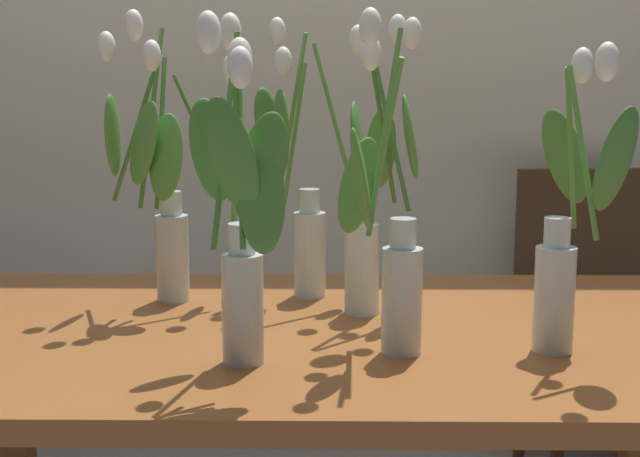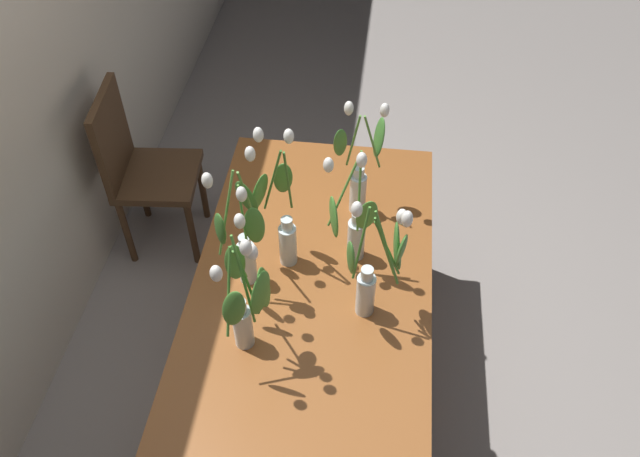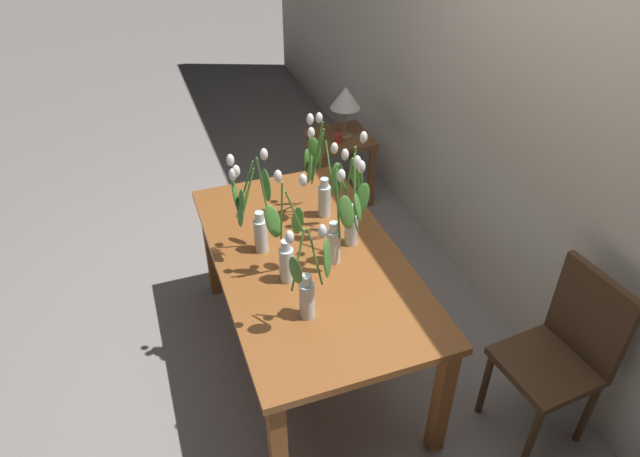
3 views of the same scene
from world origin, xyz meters
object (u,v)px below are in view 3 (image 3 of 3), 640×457
at_px(dining_chair, 563,349).
at_px(tulip_vase_1, 339,232).
at_px(dining_table, 309,270).
at_px(tulip_vase_5, 287,247).
at_px(side_table, 340,150).
at_px(tulip_vase_0, 352,207).
at_px(tulip_vase_2, 308,287).
at_px(table_lamp, 345,99).
at_px(tulip_vase_4, 321,179).
at_px(tulip_vase_3, 253,214).
at_px(pillar_candle, 338,138).

bearing_deg(dining_chair, tulip_vase_1, -129.14).
height_order(dining_table, dining_chair, dining_chair).
height_order(tulip_vase_5, side_table, tulip_vase_5).
bearing_deg(dining_table, tulip_vase_5, -52.24).
bearing_deg(dining_table, tulip_vase_0, 98.97).
xyz_separation_m(tulip_vase_2, table_lamp, (-1.89, 0.92, -0.07)).
distance_m(tulip_vase_5, table_lamp, 1.84).
bearing_deg(dining_table, tulip_vase_4, 150.59).
distance_m(dining_table, tulip_vase_1, 0.32).
bearing_deg(tulip_vase_2, tulip_vase_1, 139.85).
xyz_separation_m(tulip_vase_2, tulip_vase_4, (-0.72, 0.32, 0.05)).
xyz_separation_m(tulip_vase_3, tulip_vase_4, (-0.19, 0.42, 0.00)).
relative_size(dining_table, tulip_vase_2, 3.13).
distance_m(dining_chair, side_table, 2.31).
relative_size(tulip_vase_0, tulip_vase_1, 1.00).
relative_size(tulip_vase_1, dining_chair, 0.63).
height_order(tulip_vase_2, tulip_vase_5, tulip_vase_5).
xyz_separation_m(tulip_vase_0, tulip_vase_2, (0.44, -0.38, -0.04)).
relative_size(tulip_vase_5, pillar_candle, 7.57).
xyz_separation_m(dining_table, tulip_vase_1, (0.10, 0.12, 0.28)).
bearing_deg(dining_table, tulip_vase_3, -118.63).
distance_m(tulip_vase_5, side_table, 1.92).
relative_size(tulip_vase_4, side_table, 1.07).
xyz_separation_m(side_table, table_lamp, (0.03, 0.02, 0.42)).
bearing_deg(table_lamp, tulip_vase_1, -22.72).
distance_m(tulip_vase_2, tulip_vase_4, 0.79).
xyz_separation_m(table_lamp, pillar_candle, (0.07, -0.08, -0.27)).
distance_m(tulip_vase_4, pillar_candle, 1.27).
relative_size(tulip_vase_1, tulip_vase_3, 1.04).
bearing_deg(dining_chair, tulip_vase_3, -127.19).
relative_size(tulip_vase_1, tulip_vase_2, 1.14).
relative_size(tulip_vase_5, table_lamp, 1.43).
height_order(tulip_vase_3, side_table, tulip_vase_3).
relative_size(tulip_vase_2, side_table, 0.93).
bearing_deg(pillar_candle, tulip_vase_5, -29.05).
relative_size(tulip_vase_3, tulip_vase_5, 0.99).
distance_m(tulip_vase_3, table_lamp, 1.70).
relative_size(tulip_vase_2, tulip_vase_3, 0.91).
height_order(tulip_vase_1, tulip_vase_2, tulip_vase_1).
bearing_deg(tulip_vase_4, table_lamp, 152.59).
xyz_separation_m(dining_table, side_table, (-1.51, 0.76, -0.22)).
height_order(dining_table, table_lamp, table_lamp).
height_order(side_table, pillar_candle, pillar_candle).
height_order(dining_chair, pillar_candle, dining_chair).
distance_m(tulip_vase_0, side_table, 1.65).
xyz_separation_m(tulip_vase_0, tulip_vase_1, (0.13, -0.12, -0.03)).
height_order(tulip_vase_0, tulip_vase_5, tulip_vase_0).
bearing_deg(table_lamp, tulip_vase_4, -27.41).
height_order(tulip_vase_2, side_table, tulip_vase_2).
distance_m(dining_table, tulip_vase_4, 0.49).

